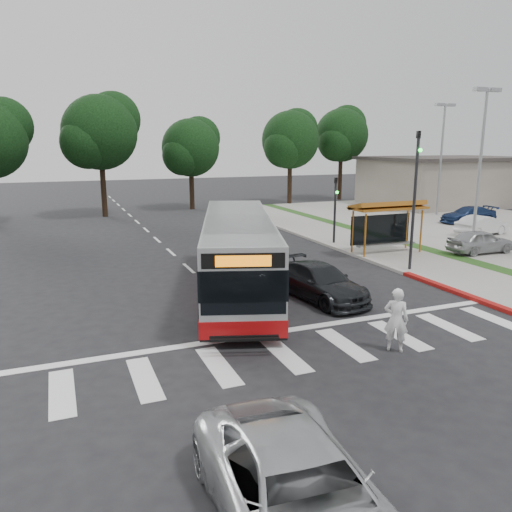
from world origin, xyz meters
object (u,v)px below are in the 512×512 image
transit_bus (238,255)px  pedestrian (396,320)px  silver_suv_south (300,498)px  dark_sedan (320,282)px

transit_bus → pedestrian: 7.68m
transit_bus → pedestrian: bearing=-54.8°
transit_bus → silver_suv_south: transit_bus is taller
transit_bus → silver_suv_south: size_ratio=2.26×
transit_bus → dark_sedan: 3.47m
dark_sedan → pedestrian: bearing=-102.6°
dark_sedan → silver_suv_south: silver_suv_south is taller
dark_sedan → silver_suv_south: bearing=-128.5°
transit_bus → dark_sedan: size_ratio=2.54×
transit_bus → pedestrian: size_ratio=6.25×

